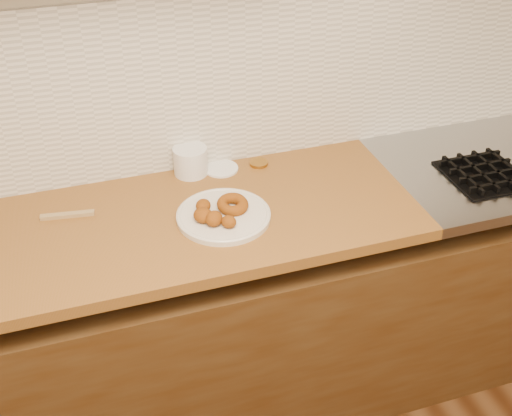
% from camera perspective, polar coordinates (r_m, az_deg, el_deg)
% --- Properties ---
extents(wall_back, '(4.00, 0.02, 2.70)m').
position_cam_1_polar(wall_back, '(2.13, -2.62, 15.03)').
color(wall_back, beige).
rests_on(wall_back, ground).
extents(base_cabinet, '(3.60, 0.60, 0.77)m').
position_cam_1_polar(base_cabinet, '(2.40, 0.04, -9.76)').
color(base_cabinet, '#47321A').
rests_on(base_cabinet, floor).
extents(butcher_block, '(2.30, 0.62, 0.04)m').
position_cam_1_polar(butcher_block, '(2.02, -17.83, -3.29)').
color(butcher_block, brown).
rests_on(butcher_block, base_cabinet).
extents(backsplash, '(3.60, 0.02, 0.60)m').
position_cam_1_polar(backsplash, '(2.18, -2.43, 11.21)').
color(backsplash, silver).
rests_on(backsplash, wall_back).
extents(donut_plate, '(0.29, 0.29, 0.02)m').
position_cam_1_polar(donut_plate, '(2.00, -2.90, -0.70)').
color(donut_plate, beige).
rests_on(donut_plate, butcher_block).
extents(ring_donut, '(0.13, 0.13, 0.04)m').
position_cam_1_polar(ring_donut, '(2.01, -2.11, 0.32)').
color(ring_donut, brown).
rests_on(ring_donut, donut_plate).
extents(fried_dough_chunks, '(0.14, 0.17, 0.05)m').
position_cam_1_polar(fried_dough_chunks, '(1.96, -4.06, -0.65)').
color(fried_dough_chunks, brown).
rests_on(fried_dough_chunks, donut_plate).
extents(plastic_tub, '(0.13, 0.13, 0.10)m').
position_cam_1_polar(plastic_tub, '(2.21, -5.85, 4.20)').
color(plastic_tub, white).
rests_on(plastic_tub, butcher_block).
extents(tub_lid, '(0.14, 0.14, 0.01)m').
position_cam_1_polar(tub_lid, '(2.25, -3.11, 3.52)').
color(tub_lid, white).
rests_on(tub_lid, butcher_block).
extents(brass_jar_lid, '(0.07, 0.07, 0.01)m').
position_cam_1_polar(brass_jar_lid, '(2.27, 0.24, 4.00)').
color(brass_jar_lid, '#A2742B').
rests_on(brass_jar_lid, butcher_block).
extents(wooden_utensil, '(0.17, 0.04, 0.01)m').
position_cam_1_polar(wooden_utensil, '(2.09, -16.42, -0.60)').
color(wooden_utensil, '#9D7F4F').
rests_on(wooden_utensil, butcher_block).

